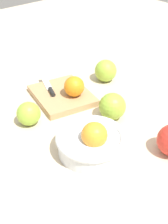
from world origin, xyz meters
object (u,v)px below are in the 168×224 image
object	(u,v)px
cutting_board	(62,95)
knife	(49,88)
orange_on_board	(74,87)
apple_back_right	(29,114)
apple_mid_left	(112,106)
apple_front_right	(106,71)
bowl	(92,141)

from	to	relation	value
cutting_board	knife	size ratio (longest dim) A/B	1.35
orange_on_board	apple_back_right	distance (m)	0.18
apple_mid_left	apple_front_right	bearing A→B (deg)	-39.10
cutting_board	apple_front_right	bearing A→B (deg)	-91.66
bowl	apple_front_right	distance (m)	0.40
orange_on_board	apple_back_right	size ratio (longest dim) A/B	0.94
bowl	apple_back_right	xyz separation A→B (m)	(0.21, 0.06, -0.00)
bowl	knife	size ratio (longest dim) A/B	1.24
bowl	knife	bearing A→B (deg)	-15.64
cutting_board	apple_back_right	world-z (taller)	apple_back_right
knife	orange_on_board	bearing A→B (deg)	-157.64
bowl	orange_on_board	size ratio (longest dim) A/B	2.80
apple_mid_left	apple_back_right	distance (m)	0.25
orange_on_board	apple_front_right	xyz separation A→B (m)	(0.03, -0.18, -0.01)
bowl	orange_on_board	bearing A→B (deg)	-28.84
apple_front_right	apple_mid_left	bearing A→B (deg)	140.90
bowl	apple_back_right	bearing A→B (deg)	14.64
apple_front_right	apple_back_right	bearing A→B (deg)	97.05
orange_on_board	cutting_board	bearing A→B (deg)	26.84
cutting_board	apple_back_right	bearing A→B (deg)	107.22
knife	bowl	bearing A→B (deg)	164.36
apple_back_right	orange_on_board	bearing A→B (deg)	-86.59
cutting_board	orange_on_board	distance (m)	0.06
cutting_board	apple_back_right	size ratio (longest dim) A/B	2.88
knife	apple_back_right	distance (m)	0.17
cutting_board	apple_front_right	distance (m)	0.20
bowl	cutting_board	bearing A→B (deg)	-21.54
apple_mid_left	cutting_board	bearing A→B (deg)	14.07
bowl	orange_on_board	distance (m)	0.26
apple_front_right	apple_back_right	distance (m)	0.36
orange_on_board	apple_front_right	bearing A→B (deg)	-79.27
apple_front_right	knife	bearing A→B (deg)	75.51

